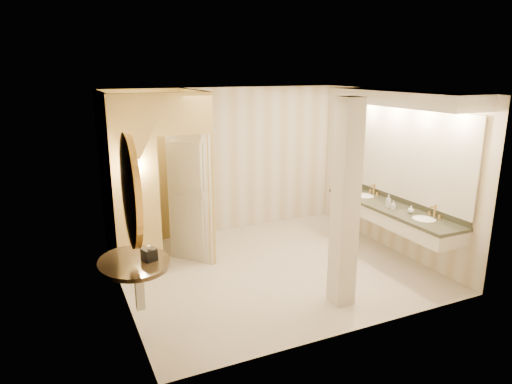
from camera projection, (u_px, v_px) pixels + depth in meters
floor at (272, 268)px, 7.15m from camera, size 4.50×4.50×0.00m
ceiling at (274, 92)px, 6.45m from camera, size 4.50×4.50×0.00m
wall_back at (225, 161)px, 8.55m from camera, size 4.50×0.02×2.70m
wall_front at (354, 224)px, 5.04m from camera, size 4.50×0.02×2.70m
wall_left at (118, 202)px, 5.89m from camera, size 0.02×4.00×2.70m
wall_right at (392, 171)px, 7.70m from camera, size 0.02×4.00×2.70m
toilet_closet at (181, 176)px, 7.18m from camera, size 1.50×1.55×2.70m
wall_sconce at (135, 165)px, 6.30m from camera, size 0.14×0.14×0.42m
vanity at (397, 160)px, 7.17m from camera, size 0.75×2.81×2.09m
console_shelf at (133, 222)px, 5.14m from camera, size 1.02×1.02×1.96m
pillar at (345, 205)px, 5.76m from camera, size 0.27×0.27×2.70m
tissue_box at (149, 255)px, 5.25m from camera, size 0.18×0.18×0.14m
toilet at (136, 225)px, 7.87m from camera, size 0.58×0.86×0.81m
soap_bottle_a at (393, 205)px, 7.18m from camera, size 0.08×0.08×0.13m
soap_bottle_b at (411, 209)px, 6.98m from camera, size 0.11×0.11×0.12m
soap_bottle_c at (388, 201)px, 7.25m from camera, size 0.09×0.09×0.21m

